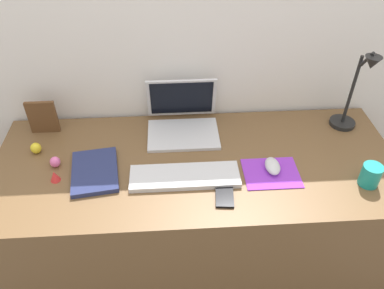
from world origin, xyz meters
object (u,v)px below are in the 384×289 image
keyboard (185,176)px  toy_figurine_yellow (36,148)px  toy_figurine_pink (55,162)px  laptop (182,118)px  mouse (273,166)px  picture_frame (43,117)px  toy_figurine_red (55,176)px  coffee_mug (371,175)px  notebook_pad (95,171)px  cell_phone (224,194)px  desk_lamp (355,94)px

keyboard → toy_figurine_yellow: toy_figurine_yellow is taller
toy_figurine_pink → toy_figurine_yellow: toy_figurine_yellow is taller
laptop → mouse: bearing=-41.3°
toy_figurine_yellow → keyboard: bearing=-17.6°
toy_figurine_pink → toy_figurine_yellow: bearing=137.1°
picture_frame → toy_figurine_red: 0.33m
coffee_mug → keyboard: bearing=174.0°
toy_figurine_pink → toy_figurine_red: 0.08m
picture_frame → laptop: bearing=-1.4°
notebook_pad → mouse: bearing=-9.9°
keyboard → coffee_mug: coffee_mug is taller
cell_phone → picture_frame: picture_frame is taller
cell_phone → notebook_pad: (-0.48, 0.14, 0.01)m
laptop → toy_figurine_pink: size_ratio=6.91×
mouse → toy_figurine_red: size_ratio=2.28×
laptop → desk_lamp: size_ratio=0.79×
coffee_mug → mouse: bearing=164.4°
desk_lamp → toy_figurine_yellow: (-1.30, -0.07, -0.15)m
picture_frame → coffee_mug: 1.32m
desk_lamp → toy_figurine_pink: 1.23m
toy_figurine_yellow → mouse: bearing=-10.0°
keyboard → notebook_pad: same height
laptop → coffee_mug: size_ratio=3.53×
desk_lamp → notebook_pad: bearing=-168.6°
toy_figurine_pink → toy_figurine_red: (0.01, -0.08, -0.00)m
cell_phone → notebook_pad: notebook_pad is taller
laptop → coffee_mug: bearing=-30.0°
notebook_pad → toy_figurine_pink: size_ratio=5.53×
notebook_pad → cell_phone: bearing=-24.4°
keyboard → coffee_mug: 0.68m
mouse → notebook_pad: (-0.68, 0.03, -0.01)m
toy_figurine_pink → toy_figurine_yellow: size_ratio=0.93×
cell_phone → desk_lamp: 0.70m
toy_figurine_pink → laptop: bearing=23.1°
mouse → desk_lamp: size_ratio=0.25×
keyboard → mouse: (0.34, 0.02, 0.01)m
desk_lamp → coffee_mug: bearing=-96.6°
keyboard → toy_figurine_yellow: size_ratio=8.83×
toy_figurine_yellow → notebook_pad: bearing=-28.8°
notebook_pad → desk_lamp: bearing=3.7°
picture_frame → toy_figurine_red: bearing=-71.7°
keyboard → toy_figurine_yellow: (-0.59, 0.19, 0.01)m
laptop → toy_figurine_red: bearing=-149.0°
picture_frame → toy_figurine_yellow: bearing=-92.7°
notebook_pad → toy_figurine_yellow: 0.29m
cell_phone → coffee_mug: 0.54m
laptop → picture_frame: bearing=178.6°
notebook_pad → coffee_mug: bearing=-14.5°
toy_figurine_yellow → coffee_mug: bearing=-11.5°
mouse → desk_lamp: 0.47m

